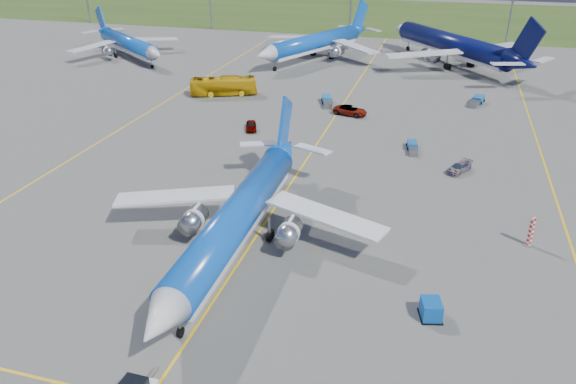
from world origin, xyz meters
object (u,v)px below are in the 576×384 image
(baggage_tug_e, at_px, (477,101))
(bg_jet_n, at_px, (449,65))
(bg_jet_nw, at_px, (130,58))
(warning_post, at_px, (531,232))
(main_airliner, at_px, (238,250))
(service_car_a, at_px, (251,126))
(service_car_c, at_px, (459,167))
(service_car_b, at_px, (350,110))
(baggage_tug_c, at_px, (327,101))
(bg_jet_nnw, at_px, (315,59))
(apron_bus, at_px, (223,86))
(uld_container, at_px, (431,309))
(baggage_tug_w, at_px, (412,147))

(baggage_tug_e, bearing_deg, bg_jet_n, 116.04)
(bg_jet_nw, height_order, baggage_tug_e, bg_jet_nw)
(warning_post, xyz_separation_m, main_airliner, (-26.82, -8.48, -1.50))
(service_car_a, xyz_separation_m, service_car_c, (30.18, -7.66, -0.06))
(bg_jet_nw, bearing_deg, service_car_b, -78.50)
(service_car_c, bearing_deg, service_car_b, 162.21)
(baggage_tug_e, bearing_deg, baggage_tug_c, -148.25)
(bg_jet_nnw, bearing_deg, main_airliner, -58.17)
(service_car_a, bearing_deg, apron_bus, 104.41)
(service_car_b, bearing_deg, uld_container, -149.21)
(service_car_c, relative_size, baggage_tug_w, 0.91)
(service_car_b, height_order, baggage_tug_w, service_car_b)
(warning_post, xyz_separation_m, baggage_tug_e, (-4.03, 46.82, -0.94))
(bg_jet_nnw, bearing_deg, warning_post, -38.43)
(service_car_a, relative_size, baggage_tug_e, 0.70)
(baggage_tug_w, relative_size, baggage_tug_e, 0.82)
(main_airliner, bearing_deg, uld_container, -17.05)
(bg_jet_n, relative_size, apron_bus, 4.07)
(service_car_c, distance_m, baggage_tug_c, 32.10)
(uld_container, distance_m, baggage_tug_c, 57.25)
(apron_bus, xyz_separation_m, service_car_c, (41.04, -23.85, -1.07))
(service_car_c, xyz_separation_m, baggage_tug_c, (-21.93, 23.44, -0.04))
(bg_jet_n, height_order, main_airliner, bg_jet_n)
(warning_post, bearing_deg, baggage_tug_e, 94.92)
(service_car_b, xyz_separation_m, baggage_tug_e, (19.78, 11.65, -0.20))
(bg_jet_nw, xyz_separation_m, baggage_tug_e, (75.58, -15.55, 0.56))
(warning_post, xyz_separation_m, bg_jet_nnw, (-38.54, 72.56, -1.50))
(service_car_b, relative_size, baggage_tug_w, 1.21)
(bg_jet_nw, xyz_separation_m, baggage_tug_w, (66.73, -40.24, 0.46))
(service_car_c, bearing_deg, baggage_tug_e, 114.91)
(service_car_a, distance_m, service_car_b, 17.16)
(service_car_c, bearing_deg, apron_bus, 179.73)
(warning_post, relative_size, bg_jet_nw, 0.08)
(bg_jet_n, relative_size, service_car_c, 11.83)
(bg_jet_nnw, bearing_deg, service_car_b, -44.90)
(baggage_tug_e, bearing_deg, service_car_a, -129.42)
(uld_container, relative_size, service_car_c, 0.46)
(baggage_tug_c, bearing_deg, bg_jet_nnw, 91.15)
(uld_container, distance_m, baggage_tug_e, 60.84)
(bg_jet_n, distance_m, service_car_b, 42.74)
(apron_bus, height_order, service_car_a, apron_bus)
(baggage_tug_w, bearing_deg, service_car_c, -51.73)
(service_car_c, bearing_deg, bg_jet_nw, 177.64)
(bg_jet_n, relative_size, main_airliner, 1.25)
(bg_jet_nw, bearing_deg, main_airliner, -105.83)
(bg_jet_nw, distance_m, service_car_c, 86.23)
(uld_container, relative_size, apron_bus, 0.16)
(bg_jet_nw, bearing_deg, bg_jet_n, -42.09)
(baggage_tug_w, bearing_deg, bg_jet_n, 77.30)
(bg_jet_nnw, relative_size, bg_jet_n, 0.86)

